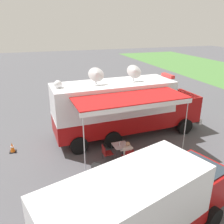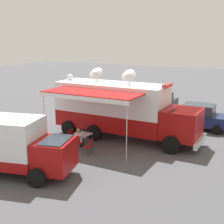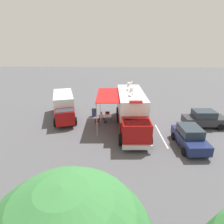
{
  "view_description": "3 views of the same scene",
  "coord_description": "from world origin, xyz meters",
  "px_view_note": "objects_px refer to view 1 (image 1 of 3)",
  "views": [
    {
      "loc": [
        12.67,
        -4.39,
        6.76
      ],
      "look_at": [
        -0.01,
        -0.1,
        1.67
      ],
      "focal_mm": 37.73,
      "sensor_mm": 36.0,
      "label": 1
    },
    {
      "loc": [
        16.64,
        9.98,
        6.28
      ],
      "look_at": [
        0.01,
        0.06,
        1.63
      ],
      "focal_mm": 49.33,
      "sensor_mm": 36.0,
      "label": 2
    },
    {
      "loc": [
        1.28,
        18.79,
        8.26
      ],
      "look_at": [
        1.94,
        0.13,
        1.39
      ],
      "focal_mm": 30.5,
      "sensor_mm": 36.0,
      "label": 3
    }
  ],
  "objects_px": {
    "folding_table": "(121,146)",
    "car_behind_truck": "(146,96)",
    "seated_responder": "(127,152)",
    "trash_bin": "(98,174)",
    "car_far_corner": "(91,92)",
    "support_truck": "(140,209)",
    "folding_chair_at_table": "(128,156)",
    "water_bottle": "(120,144)",
    "command_truck": "(125,106)",
    "folding_chair_spare_by_truck": "(148,155)",
    "folding_chair_beside_table": "(106,152)",
    "traffic_cone": "(12,147)"
  },
  "relations": [
    {
      "from": "folding_chair_beside_table",
      "to": "traffic_cone",
      "type": "bearing_deg",
      "value": -118.28
    },
    {
      "from": "folding_chair_beside_table",
      "to": "folding_chair_spare_by_truck",
      "type": "height_order",
      "value": "same"
    },
    {
      "from": "water_bottle",
      "to": "car_far_corner",
      "type": "xyz_separation_m",
      "value": [
        -10.06,
        0.94,
        0.05
      ]
    },
    {
      "from": "folding_chair_spare_by_truck",
      "to": "car_behind_truck",
      "type": "distance_m",
      "value": 9.01
    },
    {
      "from": "folding_chair_at_table",
      "to": "traffic_cone",
      "type": "relative_size",
      "value": 1.5
    },
    {
      "from": "seated_responder",
      "to": "car_behind_truck",
      "type": "relative_size",
      "value": 0.29
    },
    {
      "from": "water_bottle",
      "to": "support_truck",
      "type": "xyz_separation_m",
      "value": [
        5.04,
        -1.2,
        0.55
      ]
    },
    {
      "from": "traffic_cone",
      "to": "support_truck",
      "type": "relative_size",
      "value": 0.08
    },
    {
      "from": "car_behind_truck",
      "to": "folding_chair_spare_by_truck",
      "type": "bearing_deg",
      "value": -25.53
    },
    {
      "from": "command_truck",
      "to": "water_bottle",
      "type": "distance_m",
      "value": 3.03
    },
    {
      "from": "folding_chair_beside_table",
      "to": "trash_bin",
      "type": "height_order",
      "value": "trash_bin"
    },
    {
      "from": "folding_table",
      "to": "folding_chair_at_table",
      "type": "distance_m",
      "value": 0.82
    },
    {
      "from": "folding_table",
      "to": "car_far_corner",
      "type": "relative_size",
      "value": 0.2
    },
    {
      "from": "water_bottle",
      "to": "folding_chair_beside_table",
      "type": "distance_m",
      "value": 0.82
    },
    {
      "from": "water_bottle",
      "to": "support_truck",
      "type": "height_order",
      "value": "support_truck"
    },
    {
      "from": "folding_table",
      "to": "trash_bin",
      "type": "bearing_deg",
      "value": -45.39
    },
    {
      "from": "command_truck",
      "to": "trash_bin",
      "type": "height_order",
      "value": "command_truck"
    },
    {
      "from": "folding_table",
      "to": "seated_responder",
      "type": "height_order",
      "value": "seated_responder"
    },
    {
      "from": "folding_table",
      "to": "folding_chair_beside_table",
      "type": "height_order",
      "value": "folding_chair_beside_table"
    },
    {
      "from": "water_bottle",
      "to": "seated_responder",
      "type": "distance_m",
      "value": 0.6
    },
    {
      "from": "folding_chair_at_table",
      "to": "car_far_corner",
      "type": "xyz_separation_m",
      "value": [
        -10.78,
        0.73,
        0.37
      ]
    },
    {
      "from": "trash_bin",
      "to": "car_far_corner",
      "type": "relative_size",
      "value": 0.21
    },
    {
      "from": "command_truck",
      "to": "trash_bin",
      "type": "distance_m",
      "value": 5.29
    },
    {
      "from": "seated_responder",
      "to": "car_behind_truck",
      "type": "xyz_separation_m",
      "value": [
        -7.7,
        4.87,
        0.23
      ]
    },
    {
      "from": "support_truck",
      "to": "car_far_corner",
      "type": "distance_m",
      "value": 15.26
    },
    {
      "from": "command_truck",
      "to": "traffic_cone",
      "type": "xyz_separation_m",
      "value": [
        0.0,
        -6.71,
        -1.67
      ]
    },
    {
      "from": "folding_chair_at_table",
      "to": "car_behind_truck",
      "type": "height_order",
      "value": "car_behind_truck"
    },
    {
      "from": "trash_bin",
      "to": "car_far_corner",
      "type": "xyz_separation_m",
      "value": [
        -11.69,
        2.59,
        0.42
      ]
    },
    {
      "from": "seated_responder",
      "to": "support_truck",
      "type": "xyz_separation_m",
      "value": [
        4.51,
        -1.41,
        0.73
      ]
    },
    {
      "from": "command_truck",
      "to": "car_far_corner",
      "type": "height_order",
      "value": "command_truck"
    },
    {
      "from": "water_bottle",
      "to": "traffic_cone",
      "type": "relative_size",
      "value": 0.39
    },
    {
      "from": "folding_chair_spare_by_truck",
      "to": "car_behind_truck",
      "type": "xyz_separation_m",
      "value": [
        -8.13,
        3.88,
        0.37
      ]
    },
    {
      "from": "folding_chair_at_table",
      "to": "folding_chair_spare_by_truck",
      "type": "distance_m",
      "value": 1.01
    },
    {
      "from": "command_truck",
      "to": "car_far_corner",
      "type": "relative_size",
      "value": 2.25
    },
    {
      "from": "traffic_cone",
      "to": "support_truck",
      "type": "height_order",
      "value": "support_truck"
    },
    {
      "from": "command_truck",
      "to": "car_far_corner",
      "type": "xyz_separation_m",
      "value": [
        -7.55,
        -0.34,
        -1.07
      ]
    },
    {
      "from": "command_truck",
      "to": "support_truck",
      "type": "relative_size",
      "value": 1.35
    },
    {
      "from": "folding_chair_beside_table",
      "to": "car_far_corner",
      "type": "bearing_deg",
      "value": 170.43
    },
    {
      "from": "folding_chair_at_table",
      "to": "folding_chair_beside_table",
      "type": "height_order",
      "value": "same"
    },
    {
      "from": "folding_chair_at_table",
      "to": "car_far_corner",
      "type": "bearing_deg",
      "value": 176.13
    },
    {
      "from": "command_truck",
      "to": "support_truck",
      "type": "xyz_separation_m",
      "value": [
        7.55,
        -2.49,
        -0.56
      ]
    },
    {
      "from": "command_truck",
      "to": "folding_chair_spare_by_truck",
      "type": "height_order",
      "value": "command_truck"
    },
    {
      "from": "seated_responder",
      "to": "support_truck",
      "type": "height_order",
      "value": "support_truck"
    },
    {
      "from": "command_truck",
      "to": "seated_responder",
      "type": "xyz_separation_m",
      "value": [
        3.04,
        -1.08,
        -1.3
      ]
    },
    {
      "from": "support_truck",
      "to": "folding_chair_at_table",
      "type": "bearing_deg",
      "value": 161.87
    },
    {
      "from": "seated_responder",
      "to": "car_far_corner",
      "type": "relative_size",
      "value": 0.29
    },
    {
      "from": "folding_table",
      "to": "car_behind_truck",
      "type": "height_order",
      "value": "car_behind_truck"
    },
    {
      "from": "trash_bin",
      "to": "car_behind_truck",
      "type": "relative_size",
      "value": 0.21
    },
    {
      "from": "folding_chair_beside_table",
      "to": "traffic_cone",
      "type": "relative_size",
      "value": 1.5
    },
    {
      "from": "folding_chair_at_table",
      "to": "folding_chair_spare_by_truck",
      "type": "xyz_separation_m",
      "value": [
        0.24,
        0.98,
        0.0
      ]
    }
  ]
}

